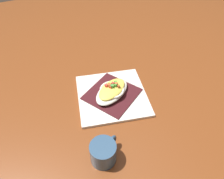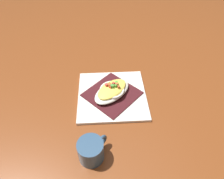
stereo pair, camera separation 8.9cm
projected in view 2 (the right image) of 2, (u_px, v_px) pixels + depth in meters
ground_plane at (112, 96)px, 0.92m from camera, size 2.60×2.60×0.00m
square_plate at (112, 95)px, 0.92m from camera, size 0.36×0.36×0.01m
folded_napkin at (112, 94)px, 0.91m from camera, size 0.28×0.28×0.00m
gratin_dish at (112, 90)px, 0.89m from camera, size 0.21×0.18×0.05m
coffee_mug at (91, 151)px, 0.69m from camera, size 0.11×0.09×0.08m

